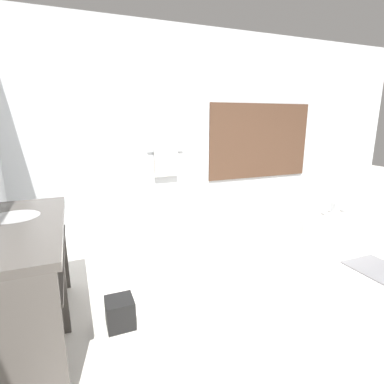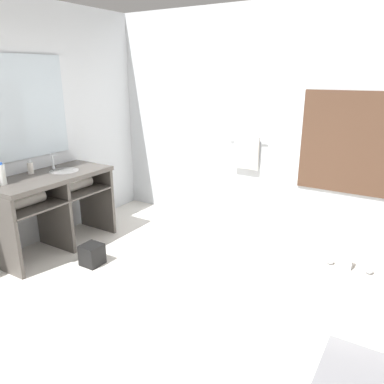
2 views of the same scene
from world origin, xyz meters
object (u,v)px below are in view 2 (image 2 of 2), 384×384
Objects in this scene: bathtub at (359,259)px; waste_bin at (92,255)px; water_bottle_2 at (2,174)px; soap_dispenser at (30,168)px.

waste_bin is (-2.43, -1.03, -0.17)m from bathtub.
water_bottle_2 is 1.20m from waste_bin.
water_bottle_2 is at bearing -150.60° from waste_bin.
bathtub reaches higher than waste_bin.
waste_bin is (0.85, -0.00, -0.82)m from soap_dispenser.
bathtub is at bearing 24.42° from water_bottle_2.
bathtub is 10.31× the size of soap_dispenser.
soap_dispenser is 0.69× the size of waste_bin.
water_bottle_2 is at bearing -72.86° from soap_dispenser.
bathtub is 2.65m from waste_bin.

